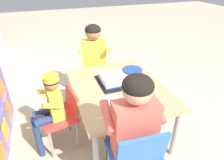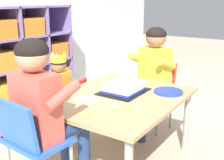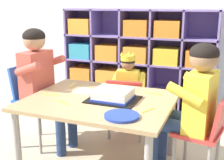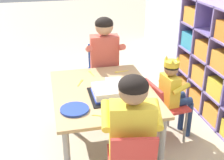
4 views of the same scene
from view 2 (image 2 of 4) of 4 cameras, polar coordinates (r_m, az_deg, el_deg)
The scene contains 15 objects.
activity_table at distance 2.20m, azimuth 1.27°, elevation -4.77°, with size 1.10×0.88×0.57m.
classroom_chair_blue at distance 2.59m, azimuth -9.16°, elevation -4.82°, with size 0.40×0.37×0.60m.
child_with_crown at distance 2.60m, azimuth -11.15°, elevation -1.31°, with size 0.32×0.32×0.84m.
classroom_chair_adult_side at distance 1.81m, azimuth -15.80°, elevation -11.59°, with size 0.36×0.38×0.74m.
adult_helper_seated at distance 1.79m, azimuth -13.28°, elevation -4.59°, with size 0.45×0.42×1.07m.
classroom_chair_guest_side at distance 2.90m, azimuth 8.92°, elevation -1.60°, with size 0.37×0.37×0.68m.
guest_at_table_side at distance 2.76m, azimuth 7.80°, elevation 2.15°, with size 0.46×0.44×1.03m.
birthday_cake_on_tray at distance 2.26m, azimuth 2.37°, elevation -1.53°, with size 0.38×0.30×0.09m.
paper_plate_stack at distance 2.29m, azimuth 11.15°, elevation -2.29°, with size 0.23×0.23×0.02m, color #233DA3.
paper_napkin_square at distance 2.10m, azimuth -4.81°, elevation -3.92°, with size 0.15×0.15×0.00m, color white.
fork_by_napkin at distance 2.48m, azimuth 8.33°, elevation -0.94°, with size 0.07×0.12×0.00m.
fork_beside_plate_stack at distance 1.92m, azimuth 2.22°, elevation -5.87°, with size 0.14×0.07×0.00m.
fork_at_table_front_edge at distance 1.84m, azimuth -4.61°, elevation -6.88°, with size 0.15×0.04×0.00m.
fork_near_child_seat at distance 2.61m, azimuth 0.35°, elevation 0.10°, with size 0.14×0.04×0.00m.
fork_scattered_mid_table at distance 2.05m, azimuth -10.79°, elevation -4.72°, with size 0.03×0.14×0.00m.
Camera 2 is at (-1.74, -1.10, 1.28)m, focal length 45.90 mm.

